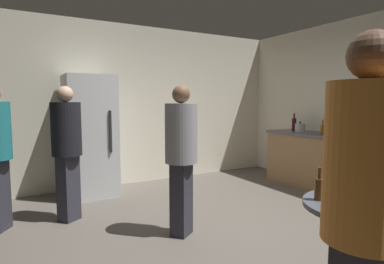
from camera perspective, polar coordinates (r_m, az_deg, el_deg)
name	(u,v)px	position (r m, az deg, el deg)	size (l,w,h in m)	color
ground_plane	(234,238)	(3.65, 7.50, -18.32)	(5.20, 5.20, 0.10)	#5B544C
wall_back	(143,105)	(5.65, -8.69, 4.76)	(5.32, 0.06, 2.70)	silver
wall_side_right	(381,106)	(5.36, 30.78, 4.00)	(0.06, 5.20, 2.70)	silver
refrigerator	(90,136)	(4.98, -17.73, -0.73)	(0.70, 0.68, 1.80)	silver
kitchen_counter	(323,162)	(5.53, 22.38, -4.98)	(0.64, 1.95, 0.90)	olive
kettle	(300,128)	(5.70, 18.81, 0.73)	(0.24, 0.17, 0.18)	#B2B2B7
wine_bottle_on_counter	(294,124)	(5.90, 17.80, 1.36)	(0.08, 0.08, 0.31)	#3F141E
beer_bottle_on_counter	(322,129)	(5.38, 22.33, 0.46)	(0.06, 0.06, 0.23)	#8C5919
foreground_table	(364,219)	(2.51, 28.50, -13.57)	(0.80, 0.80, 0.73)	#4C515B
beer_bottle_amber	(384,191)	(2.55, 31.14, -8.98)	(0.06, 0.06, 0.23)	#8C5919
beer_bottle_brown	(319,188)	(2.42, 21.81, -9.35)	(0.06, 0.06, 0.23)	#593314
plastic_cup_blue	(362,201)	(2.34, 28.21, -10.84)	(0.08, 0.08, 0.11)	blue
person_in_gray_shirt	(181,149)	(3.33, -1.94, -3.08)	(0.47, 0.47, 1.59)	#2D2D38
person_in_black_shirt	(67,143)	(4.01, -21.52, -1.87)	(0.47, 0.47, 1.60)	#2D2D38
person_in_orange_shirt	(365,204)	(1.53, 28.56, -11.25)	(0.43, 0.43, 1.71)	#2D2D38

